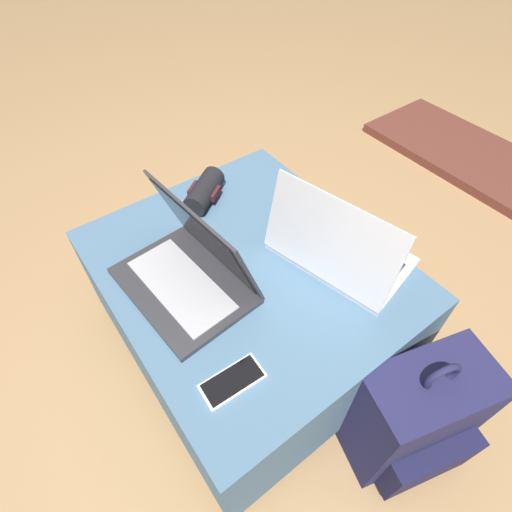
{
  "coord_description": "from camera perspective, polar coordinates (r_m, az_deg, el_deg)",
  "views": [
    {
      "loc": [
        0.59,
        -0.41,
        1.25
      ],
      "look_at": [
        0.05,
        -0.01,
        0.48
      ],
      "focal_mm": 28.0,
      "sensor_mm": 36.0,
      "label": 1
    }
  ],
  "objects": [
    {
      "name": "fireplace_hearth",
      "position": [
        2.39,
        31.57,
        10.18
      ],
      "size": [
        1.4,
        0.5,
        0.04
      ],
      "color": "brown",
      "rests_on": "ground_plane"
    },
    {
      "name": "backpack",
      "position": [
        1.19,
        21.7,
        -20.73
      ],
      "size": [
        0.29,
        0.35,
        0.46
      ],
      "rotation": [
        0.0,
        0.0,
        1.29
      ],
      "color": "#23234C",
      "rests_on": "ground_plane"
    },
    {
      "name": "wrist_brace",
      "position": [
        1.29,
        -7.4,
        9.18
      ],
      "size": [
        0.16,
        0.18,
        0.07
      ],
      "rotation": [
        0.0,
        0.0,
        5.33
      ],
      "color": "black",
      "rests_on": "ottoman"
    },
    {
      "name": "laptop_near",
      "position": [
        1.04,
        -9.36,
        -1.81
      ],
      "size": [
        0.37,
        0.29,
        0.26
      ],
      "rotation": [
        0.0,
        0.0,
        0.08
      ],
      "color": "#333338",
      "rests_on": "ottoman"
    },
    {
      "name": "laptop_far",
      "position": [
        1.1,
        11.54,
        1.03
      ],
      "size": [
        0.41,
        0.31,
        0.24
      ],
      "rotation": [
        0.0,
        0.0,
        3.37
      ],
      "color": "silver",
      "rests_on": "ottoman"
    },
    {
      "name": "ground_plane",
      "position": [
        1.44,
        -0.88,
        -11.48
      ],
      "size": [
        14.0,
        14.0,
        0.0
      ],
      "primitive_type": "plane",
      "color": "tan"
    },
    {
      "name": "ottoman",
      "position": [
        1.27,
        -0.99,
        -6.93
      ],
      "size": [
        0.85,
        0.74,
        0.4
      ],
      "color": "#2A3D4E",
      "rests_on": "ground_plane"
    },
    {
      "name": "cell_phone",
      "position": [
        0.92,
        -3.38,
        -17.41
      ],
      "size": [
        0.07,
        0.15,
        0.01
      ],
      "rotation": [
        0.0,
        0.0,
        3.1
      ],
      "color": "white",
      "rests_on": "ottoman"
    }
  ]
}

